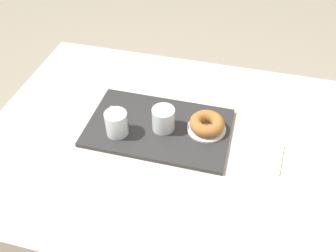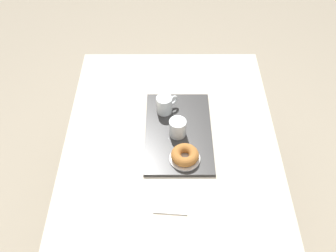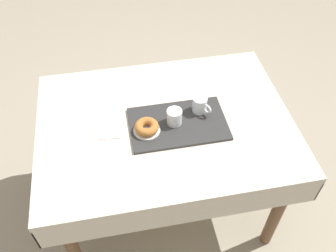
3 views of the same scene
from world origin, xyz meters
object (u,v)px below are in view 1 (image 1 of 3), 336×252
Objects in this scene: paper_napkin at (260,155)px; dining_table at (173,159)px; water_glass_near at (163,120)px; sugar_donut_left at (207,123)px; donut_plate_left at (206,129)px; tea_mug_left at (116,123)px; serving_tray at (159,127)px.

dining_table is at bearing -0.20° from paper_napkin.
water_glass_near is at bearing -35.39° from dining_table.
paper_napkin reaches higher than dining_table.
water_glass_near is at bearing 11.33° from sugar_donut_left.
dining_table is at bearing 144.61° from water_glass_near.
sugar_donut_left is at bearing -17.71° from paper_napkin.
sugar_donut_left is at bearing 0.00° from donut_plate_left.
donut_plate_left is at bearing -17.71° from paper_napkin.
dining_table is 10.88× the size of sugar_donut_left.
water_glass_near reaches higher than sugar_donut_left.
sugar_donut_left is at bearing -150.15° from dining_table.
tea_mug_left reaches higher than water_glass_near.
paper_napkin is (-0.34, 0.03, -0.00)m from serving_tray.
water_glass_near is 0.33m from paper_napkin.
serving_tray is at bearing -30.14° from dining_table.
tea_mug_left reaches higher than dining_table.
paper_napkin is at bearing -176.65° from tea_mug_left.
dining_table is at bearing 29.85° from donut_plate_left.
water_glass_near is 0.58× the size of paper_napkin.
sugar_donut_left reaches higher than dining_table.
tea_mug_left is 0.47m from paper_napkin.
water_glass_near is 0.69× the size of sugar_donut_left.
dining_table is 2.66× the size of serving_tray.
dining_table is 0.12m from serving_tray.
tea_mug_left is 1.27× the size of water_glass_near.
donut_plate_left is (-0.10, -0.06, 0.11)m from dining_table.
water_glass_near is at bearing 164.18° from serving_tray.
donut_plate_left reaches higher than paper_napkin.
sugar_donut_left is (-0.28, -0.08, -0.01)m from tea_mug_left.
water_glass_near is 0.15m from donut_plate_left.
serving_tray is 0.34m from paper_napkin.
serving_tray reaches higher than paper_napkin.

